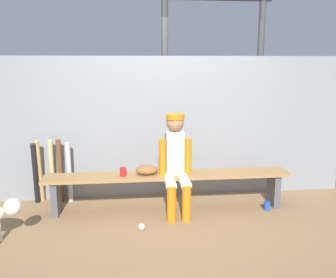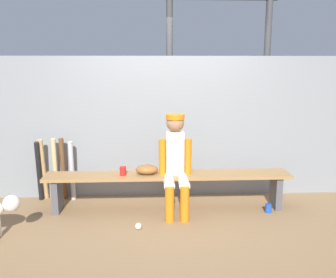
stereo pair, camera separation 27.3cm
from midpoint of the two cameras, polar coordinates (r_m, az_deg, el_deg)
The scene contains 14 objects.
ground_plane at distance 4.88m, azimuth -1.63°, elevation -10.69°, with size 30.00×30.00×0.00m, color olive.
chainlink_fence at distance 5.11m, azimuth -2.17°, elevation 1.71°, with size 5.15×0.03×1.94m, color gray.
dugout_bench at distance 4.74m, azimuth -1.66°, elevation -6.44°, with size 3.10×0.36×0.47m.
player_seated at distance 4.56m, azimuth -0.45°, elevation -3.36°, with size 0.41×0.55×1.23m.
baseball_glove at distance 4.69m, azimuth -4.94°, elevation -4.76°, with size 0.28×0.20×0.12m, color brown.
bat_aluminum_silver at distance 5.16m, azimuth -16.40°, elevation -5.00°, with size 0.06×0.06×0.83m, color #B7B7BC.
bat_wood_dark at distance 5.20m, azimuth -17.68°, elevation -4.72°, with size 0.06×0.06×0.87m, color brown.
bat_wood_natural at distance 5.23m, azimuth -18.83°, elevation -4.71°, with size 0.06×0.06×0.87m, color tan.
bat_wood_tan at distance 5.27m, azimuth -20.51°, elevation -4.74°, with size 0.06×0.06×0.87m, color tan.
bat_aluminum_black at distance 5.23m, azimuth -21.12°, elevation -5.02°, with size 0.06×0.06×0.85m, color black.
baseball at distance 4.32m, azimuth -5.95°, elevation -13.28°, with size 0.07×0.07×0.07m, color white.
cup_on_ground at distance 4.95m, azimuth 13.42°, elevation -9.97°, with size 0.08×0.08×0.11m, color #1E47AD.
cup_on_bench at distance 4.66m, azimuth -8.60°, elevation -5.02°, with size 0.08×0.08×0.11m, color red.
scoreboard at distance 5.84m, azimuth 6.34°, elevation 19.14°, with size 1.99×0.27×3.78m.
Camera 1 is at (-0.49, -4.48, 1.86)m, focal length 39.73 mm.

